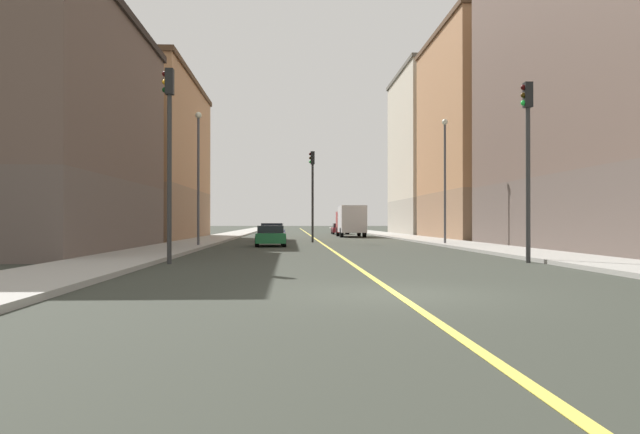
{
  "coord_description": "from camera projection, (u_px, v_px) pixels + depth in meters",
  "views": [
    {
      "loc": [
        -2.15,
        -12.98,
        1.48
      ],
      "look_at": [
        0.26,
        38.47,
        1.83
      ],
      "focal_mm": 36.12,
      "sensor_mm": 36.0,
      "label": 1
    }
  ],
  "objects": [
    {
      "name": "ground_plane",
      "position": [
        396.0,
        294.0,
        13.06
      ],
      "size": [
        400.0,
        400.0,
        0.0
      ],
      "primitive_type": "plane",
      "color": "#31342C",
      "rests_on": "ground"
    },
    {
      "name": "sidewalk_left",
      "position": [
        398.0,
        236.0,
        62.39
      ],
      "size": [
        3.27,
        168.0,
        0.15
      ],
      "primitive_type": "cube",
      "color": "#9E9B93",
      "rests_on": "ground"
    },
    {
      "name": "sidewalk_right",
      "position": [
        225.0,
        236.0,
        61.61
      ],
      "size": [
        3.27,
        168.0,
        0.15
      ],
      "primitive_type": "cube",
      "color": "#9E9B93",
      "rests_on": "ground"
    },
    {
      "name": "lane_center_stripe",
      "position": [
        312.0,
        237.0,
        62.0
      ],
      "size": [
        0.16,
        154.0,
        0.01
      ],
      "primitive_type": "cube",
      "color": "#E5D14C",
      "rests_on": "ground"
    },
    {
      "name": "building_left_mid",
      "position": [
        501.0,
        136.0,
        53.76
      ],
      "size": [
        11.33,
        16.71,
        17.31
      ],
      "color": "#8F6B4F",
      "rests_on": "ground"
    },
    {
      "name": "building_left_far",
      "position": [
        448.0,
        154.0,
        72.0
      ],
      "size": [
        11.33,
        16.9,
        18.15
      ],
      "color": "#9D9688",
      "rests_on": "ground"
    },
    {
      "name": "building_right_corner",
      "position": [
        12.0,
        130.0,
        30.9
      ],
      "size": [
        11.33,
        17.99,
        11.76
      ],
      "color": "brown",
      "rests_on": "ground"
    },
    {
      "name": "building_right_midblock",
      "position": [
        127.0,
        159.0,
        52.82
      ],
      "size": [
        11.33,
        21.05,
        13.23
      ],
      "color": "#8F6B4F",
      "rests_on": "ground"
    },
    {
      "name": "traffic_light_left_near",
      "position": [
        528.0,
        147.0,
        22.95
      ],
      "size": [
        0.4,
        0.32,
        6.45
      ],
      "color": "#2D2D2D",
      "rests_on": "ground"
    },
    {
      "name": "traffic_light_right_near",
      "position": [
        169.0,
        139.0,
        22.35
      ],
      "size": [
        0.4,
        0.32,
        6.8
      ],
      "color": "#2D2D2D",
      "rests_on": "ground"
    },
    {
      "name": "traffic_light_median_far",
      "position": [
        312.0,
        184.0,
        45.33
      ],
      "size": [
        0.4,
        0.32,
        6.42
      ],
      "color": "#2D2D2D",
      "rests_on": "ground"
    },
    {
      "name": "street_lamp_left_near",
      "position": [
        445.0,
        168.0,
        39.39
      ],
      "size": [
        0.36,
        0.36,
        7.61
      ],
      "color": "#4C4C51",
      "rests_on": "ground"
    },
    {
      "name": "street_lamp_right_near",
      "position": [
        198.0,
        165.0,
        36.43
      ],
      "size": [
        0.36,
        0.36,
        7.54
      ],
      "color": "#4C4C51",
      "rests_on": "ground"
    },
    {
      "name": "car_blue",
      "position": [
        272.0,
        232.0,
        47.52
      ],
      "size": [
        1.9,
        4.1,
        1.35
      ],
      "color": "#23389E",
      "rests_on": "ground"
    },
    {
      "name": "car_green",
      "position": [
        270.0,
        236.0,
        38.41
      ],
      "size": [
        1.93,
        4.27,
        1.23
      ],
      "color": "#1E6B38",
      "rests_on": "ground"
    },
    {
      "name": "car_maroon",
      "position": [
        340.0,
        229.0,
        74.62
      ],
      "size": [
        1.95,
        4.59,
        1.25
      ],
      "color": "maroon",
      "rests_on": "ground"
    },
    {
      "name": "box_truck",
      "position": [
        351.0,
        220.0,
        61.51
      ],
      "size": [
        2.42,
        7.47,
        2.95
      ],
      "color": "maroon",
      "rests_on": "ground"
    }
  ]
}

